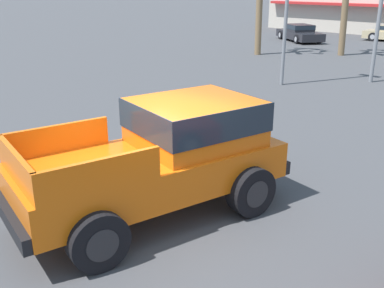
# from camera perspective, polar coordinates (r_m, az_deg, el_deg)

# --- Properties ---
(ground_plane) EXTENTS (320.00, 320.00, 0.00)m
(ground_plane) POSITION_cam_1_polar(r_m,az_deg,el_deg) (7.95, -4.76, -9.44)
(ground_plane) COLOR #424244
(orange_pickup_truck) EXTENTS (2.97, 5.13, 1.94)m
(orange_pickup_truck) POSITION_cam_1_polar(r_m,az_deg,el_deg) (7.84, -3.19, -1.02)
(orange_pickup_truck) COLOR orange
(orange_pickup_truck) RESTS_ON ground_plane
(parked_car_dark) EXTENTS (4.70, 3.86, 1.15)m
(parked_car_dark) POSITION_cam_1_polar(r_m,az_deg,el_deg) (33.71, 13.50, 13.59)
(parked_car_dark) COLOR #232328
(parked_car_dark) RESTS_ON ground_plane
(storefront_building) EXTENTS (12.44, 7.02, 3.20)m
(storefront_building) POSITION_cam_1_polar(r_m,az_deg,el_deg) (43.29, 19.23, 15.66)
(storefront_building) COLOR #BCB2A3
(storefront_building) RESTS_ON ground_plane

